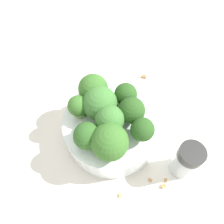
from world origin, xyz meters
The scene contains 17 objects.
ground_plane centered at (0.00, 0.00, 0.00)m, with size 3.00×3.00×0.00m, color silver.
bowl centered at (0.00, 0.00, 0.03)m, with size 0.17×0.17×0.05m, color silver.
broccoli_floret_0 centered at (-0.01, -0.02, 0.08)m, with size 0.06×0.06×0.06m.
broccoli_floret_1 centered at (-0.01, 0.03, 0.08)m, with size 0.04×0.04×0.05m.
broccoli_floret_2 centered at (0.02, 0.00, 0.09)m, with size 0.05×0.05×0.06m.
broccoli_floret_3 centered at (0.02, 0.05, 0.08)m, with size 0.04×0.04×0.05m.
broccoli_floret_4 centered at (0.05, 0.01, 0.08)m, with size 0.06×0.06×0.06m.
broccoli_floret_5 centered at (-0.04, 0.01, 0.08)m, with size 0.04×0.04×0.05m.
broccoli_floret_6 centered at (0.05, -0.03, 0.08)m, with size 0.04×0.04×0.05m.
broccoli_floret_7 centered at (0.00, -0.06, 0.08)m, with size 0.04×0.04×0.05m.
broccoli_floret_8 centered at (-0.04, -0.04, 0.08)m, with size 0.05×0.05×0.06m.
pepper_shaker centered at (0.04, 0.13, 0.04)m, with size 0.04×0.04×0.08m.
almond_crumb_0 centered at (0.07, 0.08, 0.00)m, with size 0.01×0.00×0.01m, color #AD7F4C.
almond_crumb_1 centered at (-0.16, 0.04, 0.00)m, with size 0.01×0.01×0.01m, color olive.
almond_crumb_2 centered at (0.07, 0.11, 0.00)m, with size 0.01×0.00×0.01m, color #AD7F4C.
almond_crumb_3 centered at (0.08, 0.11, 0.00)m, with size 0.01×0.01×0.01m, color #AD7F4C.
almond_crumb_4 centered at (0.11, 0.04, 0.00)m, with size 0.01×0.01×0.01m, color tan.
Camera 1 is at (0.18, 0.04, 0.39)m, focal length 35.00 mm.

